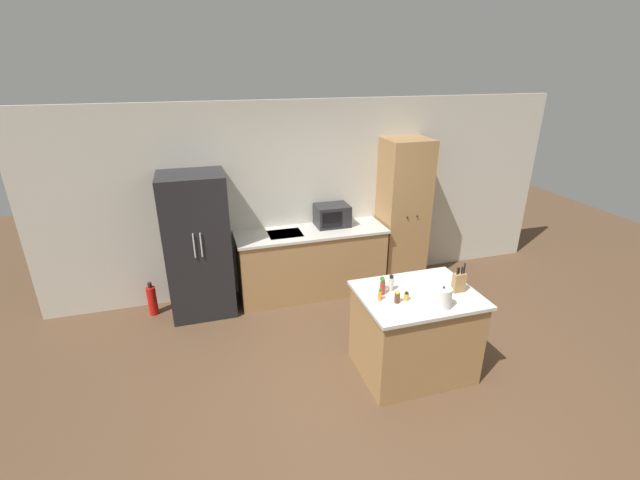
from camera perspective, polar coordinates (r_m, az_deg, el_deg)
name	(u,v)px	position (r m, az deg, el deg)	size (l,w,h in m)	color
ground_plane	(378,384)	(4.63, 7.75, -18.44)	(14.00, 14.00, 0.00)	brown
wall_back	(314,197)	(5.94, -0.76, 5.75)	(7.20, 0.06, 2.60)	beige
refrigerator	(198,246)	(5.53, -15.95, -0.74)	(0.78, 0.68, 1.83)	black
back_counter	(311,262)	(5.91, -1.14, -2.97)	(2.03, 0.64, 0.94)	#9E7547
pantry_cabinet	(403,213)	(6.19, 10.95, 3.54)	(0.62, 0.57, 2.09)	#9E7547
kitchen_island	(414,332)	(4.59, 12.45, -11.92)	(1.16, 0.90, 0.92)	#9E7547
microwave	(332,215)	(5.86, 1.61, 3.30)	(0.45, 0.35, 0.29)	#232326
knife_block	(459,282)	(4.44, 18.04, -5.34)	(0.12, 0.07, 0.31)	#9E7547
spice_bottle_tall_dark	(383,287)	(4.23, 8.35, -6.27)	(0.05, 0.05, 0.16)	#B2281E
spice_bottle_short_red	(406,296)	(4.19, 11.44, -7.39)	(0.05, 0.05, 0.08)	gold
spice_bottle_amber_oil	(382,284)	(4.32, 8.27, -5.84)	(0.05, 0.05, 0.14)	beige
spice_bottle_green_herb	(391,283)	(4.31, 9.45, -5.73)	(0.05, 0.05, 0.17)	beige
spice_bottle_pale_salt	(397,297)	(4.13, 10.26, -7.51)	(0.05, 0.05, 0.12)	#563319
spice_bottle_orange_cap	(380,295)	(4.14, 8.01, -7.27)	(0.04, 0.04, 0.12)	orange
kettle	(443,298)	(4.13, 16.04, -7.41)	(0.16, 0.16, 0.22)	white
fire_extinguisher	(152,300)	(5.94, -21.46, -7.48)	(0.11, 0.11, 0.45)	red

